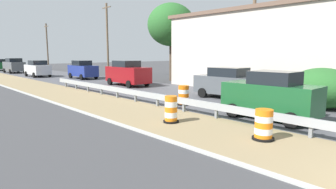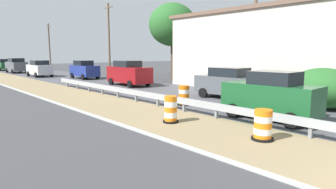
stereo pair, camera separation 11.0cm
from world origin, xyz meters
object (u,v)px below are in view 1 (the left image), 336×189
(utility_pole_near, at_px, (254,27))
(utility_pole_far, at_px, (47,46))
(car_mid_far_lane, at_px, (230,83))
(car_trailing_far_lane, at_px, (2,65))
(car_distant_a, at_px, (83,70))
(traffic_barrel_mid, at_px, (184,96))
(car_distant_b, at_px, (271,95))
(car_trailing_near_lane, at_px, (128,73))
(traffic_barrel_close, at_px, (171,110))
(car_lead_far_lane, at_px, (38,69))
(utility_pole_mid, at_px, (107,39))
(car_lead_near_lane, at_px, (14,66))
(traffic_barrel_nearest, at_px, (264,126))

(utility_pole_near, bearing_deg, utility_pole_far, 90.69)
(car_mid_far_lane, height_order, car_trailing_far_lane, car_mid_far_lane)
(car_trailing_far_lane, relative_size, car_distant_a, 1.01)
(traffic_barrel_mid, relative_size, car_distant_b, 0.27)
(car_trailing_near_lane, xyz_separation_m, car_trailing_far_lane, (-2.60, 33.25, -0.15))
(car_mid_far_lane, height_order, utility_pole_far, utility_pole_far)
(car_trailing_far_lane, bearing_deg, traffic_barrel_close, 176.13)
(traffic_barrel_mid, distance_m, utility_pole_near, 8.73)
(car_distant_a, distance_m, utility_pole_near, 19.99)
(car_mid_far_lane, height_order, car_distant_a, car_distant_a)
(car_lead_far_lane, relative_size, car_distant_a, 1.02)
(utility_pole_mid, relative_size, utility_pole_far, 1.10)
(car_lead_near_lane, height_order, car_mid_far_lane, car_lead_near_lane)
(car_trailing_near_lane, relative_size, car_mid_far_lane, 1.02)
(car_trailing_near_lane, relative_size, car_distant_b, 1.20)
(car_trailing_near_lane, relative_size, utility_pole_mid, 0.55)
(utility_pole_mid, bearing_deg, traffic_barrel_close, -114.96)
(traffic_barrel_close, xyz_separation_m, car_distant_b, (3.62, -2.57, 0.55))
(traffic_barrel_close, relative_size, car_trailing_near_lane, 0.23)
(traffic_barrel_mid, distance_m, car_distant_a, 19.76)
(traffic_barrel_close, distance_m, utility_pole_mid, 24.55)
(traffic_barrel_close, bearing_deg, car_distant_a, 72.70)
(car_lead_near_lane, xyz_separation_m, car_lead_far_lane, (0.19, -9.57, -0.08))
(car_lead_far_lane, height_order, car_distant_b, car_distant_b)
(car_trailing_far_lane, bearing_deg, car_trailing_near_lane, -174.40)
(car_trailing_far_lane, bearing_deg, car_lead_near_lane, 179.56)
(traffic_barrel_nearest, distance_m, car_mid_far_lane, 8.74)
(car_mid_far_lane, distance_m, utility_pole_mid, 20.54)
(traffic_barrel_nearest, height_order, car_distant_a, car_distant_a)
(car_distant_a, distance_m, utility_pole_mid, 4.90)
(car_trailing_near_lane, distance_m, utility_pole_far, 30.08)
(traffic_barrel_nearest, bearing_deg, traffic_barrel_close, 99.33)
(car_trailing_near_lane, height_order, car_mid_far_lane, car_trailing_near_lane)
(traffic_barrel_mid, bearing_deg, car_distant_b, -86.72)
(traffic_barrel_close, distance_m, car_lead_near_lane, 38.14)
(car_trailing_far_lane, xyz_separation_m, car_distant_a, (2.81, -24.01, 0.07))
(car_lead_near_lane, bearing_deg, utility_pole_mid, -159.17)
(traffic_barrel_mid, height_order, utility_pole_near, utility_pole_near)
(car_distant_b, bearing_deg, traffic_barrel_nearest, 113.33)
(car_trailing_near_lane, xyz_separation_m, utility_pole_mid, (3.60, 9.28, 3.45))
(car_mid_far_lane, relative_size, car_trailing_far_lane, 1.09)
(car_mid_far_lane, relative_size, utility_pole_far, 0.60)
(car_trailing_far_lane, distance_m, utility_pole_near, 43.93)
(utility_pole_near, bearing_deg, utility_pole_mid, 92.05)
(traffic_barrel_mid, height_order, utility_pole_far, utility_pole_far)
(traffic_barrel_nearest, height_order, car_lead_near_lane, car_lead_near_lane)
(car_trailing_near_lane, height_order, utility_pole_far, utility_pole_far)
(car_trailing_far_lane, height_order, utility_pole_near, utility_pole_near)
(traffic_barrel_nearest, bearing_deg, utility_pole_mid, 69.65)
(traffic_barrel_nearest, relative_size, utility_pole_far, 0.13)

